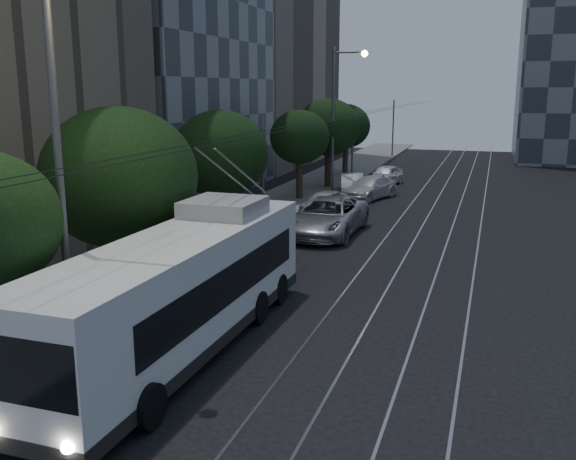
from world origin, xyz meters
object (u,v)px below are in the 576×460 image
Objects in this scene: car_white_a at (324,202)px; car_white_b at (369,188)px; car_white_d at (385,175)px; streetlamp_near at (69,114)px; trolleybus at (183,289)px; pickup_silver at (327,217)px; car_white_c at (352,184)px; streetlamp_far at (339,106)px.

car_white_a is 0.78× the size of car_white_b.
streetlamp_near reaches higher than car_white_d.
car_white_d is at bearing 109.29° from car_white_b.
streetlamp_near is (-1.87, -1.98, 4.92)m from trolleybus.
streetlamp_near is at bearing -132.43° from trolleybus.
streetlamp_near reaches higher than car_white_a.
pickup_silver is 17.74m from car_white_d.
car_white_c is 30.74m from streetlamp_near.
pickup_silver is at bearing 90.16° from trolleybus.
pickup_silver is at bearing 83.21° from streetlamp_near.
car_white_d reaches higher than car_white_c.
car_white_d is (1.51, 4.99, 0.04)m from car_white_c.
car_white_a is 12.33m from car_white_d.
car_white_a is at bearing -82.57° from streetlamp_far.
car_white_b reaches higher than car_white_a.
car_white_d is at bearing 86.63° from streetlamp_near.
pickup_silver is 12.84m from car_white_c.
streetlamp_far reaches higher than car_white_d.
streetlamp_far is at bearing 95.67° from trolleybus.
car_white_d is at bearing 91.97° from pickup_silver.
pickup_silver reaches higher than car_white_a.
streetlamp_near reaches higher than trolleybus.
trolleybus reaches higher than car_white_c.
trolleybus is 21.01m from car_white_a.
streetlamp_far reaches higher than pickup_silver.
streetlamp_near is (-0.47, -22.91, 6.04)m from car_white_a.
pickup_silver is (0.20, 15.42, -0.86)m from trolleybus.
pickup_silver is at bearing -78.75° from streetlamp_far.
pickup_silver is at bearing -70.71° from car_white_b.
pickup_silver is 0.59× the size of streetlamp_near.
car_white_b is (1.60, 5.78, 0.06)m from car_white_a.
car_white_b is at bearing -57.65° from car_white_c.
car_white_b is 29.38m from streetlamp_near.
car_white_b reaches higher than car_white_c.
streetlamp_near is at bearing -75.81° from car_white_a.
trolleybus is at bearing -88.77° from pickup_silver.
trolleybus is 15.44m from pickup_silver.
trolleybus is 2.57× the size of car_white_b.
streetlamp_far reaches higher than trolleybus.
car_white_c is (0.09, 7.24, 0.04)m from car_white_a.
trolleybus is 28.22m from car_white_c.
streetlamp_far is (-2.36, 28.28, 4.25)m from trolleybus.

